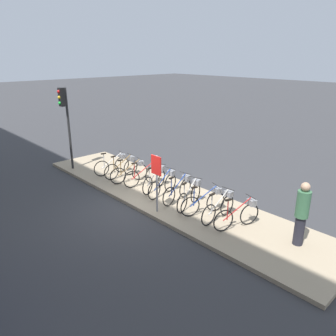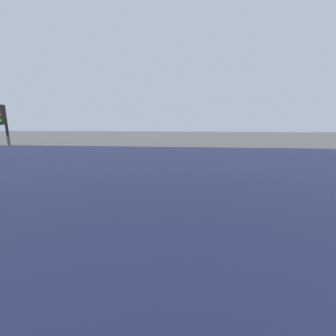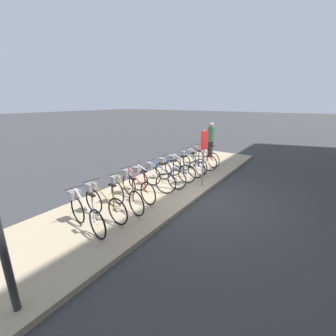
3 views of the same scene
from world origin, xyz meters
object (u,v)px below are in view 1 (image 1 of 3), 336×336
Objects in this scene: parked_bicycle_5 at (164,183)px; sign_post at (157,174)px; traffic_light at (65,112)px; parked_bicycle_9 at (220,206)px; parked_bicycle_0 at (114,164)px; pedestrian at (302,212)px; parked_bicycle_7 at (190,194)px; parked_bicycle_8 at (206,201)px; parked_bicycle_4 at (155,178)px; parked_bicycle_6 at (179,189)px; parked_bicycle_3 at (145,174)px; parked_bicycle_2 at (131,171)px; parked_bicycle_10 at (239,214)px; parked_bicycle_1 at (123,167)px.

sign_post reaches higher than parked_bicycle_5.
parked_bicycle_9 is at bearing 8.57° from traffic_light.
pedestrian is at bearing 3.39° from parked_bicycle_0.
sign_post reaches higher than parked_bicycle_7.
pedestrian reaches higher than parked_bicycle_5.
parked_bicycle_5 is 0.45× the size of traffic_light.
parked_bicycle_0 is 0.99× the size of parked_bicycle_9.
parked_bicycle_5 is 1.04× the size of parked_bicycle_8.
parked_bicycle_8 is 0.95× the size of parked_bicycle_9.
parked_bicycle_8 is (1.98, -0.04, 0.00)m from parked_bicycle_5.
parked_bicycle_6 is (1.28, -0.05, 0.00)m from parked_bicycle_4.
parked_bicycle_3 is 1.18m from parked_bicycle_5.
parked_bicycle_8 is at bearing 0.52° from parked_bicycle_0.
parked_bicycle_2 is 0.98× the size of parked_bicycle_6.
parked_bicycle_3 is at bearing 176.68° from parked_bicycle_5.
parked_bicycle_0 is at bearing 165.48° from sign_post.
sign_post is (-1.68, -1.07, 0.84)m from parked_bicycle_9.
parked_bicycle_4 and parked_bicycle_10 have the same top height.
parked_bicycle_2 is 4.36m from parked_bicycle_9.
parked_bicycle_7 is (3.13, 0.07, 0.00)m from parked_bicycle_2.
pedestrian is at bearing 4.93° from parked_bicycle_6.
parked_bicycle_2 is at bearing -179.05° from parked_bicycle_9.
parked_bicycle_0 is 0.89× the size of pedestrian.
pedestrian is (4.83, 0.39, 0.49)m from parked_bicycle_5.
parked_bicycle_1 is 0.85× the size of sign_post.
traffic_light is (-4.31, -1.22, 2.08)m from parked_bicycle_4.
parked_bicycle_6 is 1.02× the size of parked_bicycle_7.
pedestrian reaches higher than parked_bicycle_0.
parked_bicycle_10 is at bearing -0.99° from parked_bicycle_3.
parked_bicycle_4 is at bearing 178.11° from parked_bicycle_9.
pedestrian is at bearing 4.56° from parked_bicycle_5.
parked_bicycle_2 is 2.54m from parked_bicycle_6.
parked_bicycle_0 is 1.00× the size of parked_bicycle_5.
parked_bicycle_9 is 0.90× the size of pedestrian.
parked_bicycle_6 is at bearing 1.70° from parked_bicycle_0.
pedestrian reaches higher than parked_bicycle_8.
pedestrian is (2.85, 0.42, 0.49)m from parked_bicycle_8.
parked_bicycle_0 and parked_bicycle_5 have the same top height.
parked_bicycle_7 is at bearing -3.14° from parked_bicycle_4.
parked_bicycle_7 is at bearing -0.20° from parked_bicycle_1.
parked_bicycle_6 and parked_bicycle_9 have the same top height.
parked_bicycle_3 and parked_bicycle_5 have the same top height.
parked_bicycle_1 is 1.05× the size of parked_bicycle_8.
parked_bicycle_1 and parked_bicycle_8 have the same top height.
parked_bicycle_9 is at bearing -1.39° from parked_bicycle_3.
parked_bicycle_2 and parked_bicycle_10 have the same top height.
parked_bicycle_6 is at bearing 96.65° from sign_post.
parked_bicycle_1 is 0.66m from parked_bicycle_2.
pedestrian reaches higher than parked_bicycle_6.
parked_bicycle_5 and parked_bicycle_9 have the same top height.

